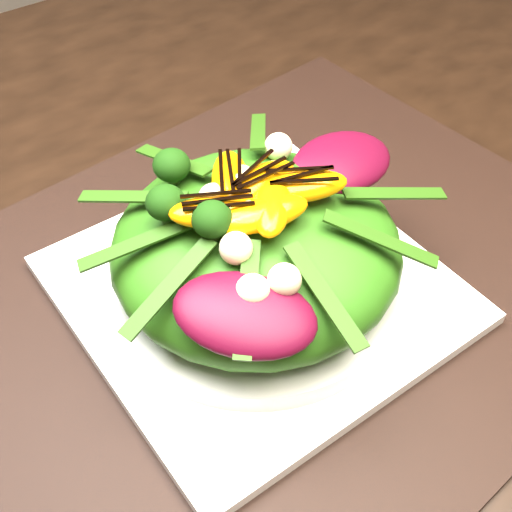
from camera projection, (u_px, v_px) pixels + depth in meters
floor at (298, 504)px, 1.18m from camera, size 4.00×4.00×0.01m
dining_table at (332, 174)px, 0.65m from camera, size 1.60×0.90×0.75m
placemat at (256, 295)px, 0.52m from camera, size 0.59×0.47×0.00m
plate_base at (256, 289)px, 0.51m from camera, size 0.26×0.26×0.01m
salad_bowl at (256, 278)px, 0.50m from camera, size 0.25×0.25×0.02m
lettuce_mound at (256, 247)px, 0.48m from camera, size 0.26×0.26×0.07m
radicchio_leaf at (342, 162)px, 0.50m from camera, size 0.09×0.06×0.02m
orange_segment at (224, 204)px, 0.44m from camera, size 0.07×0.04×0.02m
broccoli_floret at (155, 210)px, 0.44m from camera, size 0.05×0.05×0.04m
macadamia_nut at (323, 207)px, 0.44m from camera, size 0.02×0.02×0.02m
balsamic_drizzle at (224, 194)px, 0.44m from camera, size 0.05×0.02×0.00m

